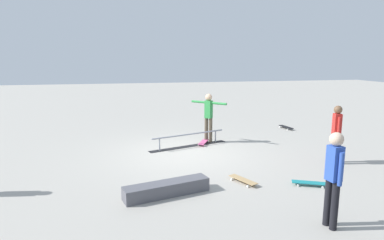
{
  "coord_description": "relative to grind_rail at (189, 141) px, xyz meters",
  "views": [
    {
      "loc": [
        1.91,
        9.73,
        2.93
      ],
      "look_at": [
        -0.26,
        -0.28,
        1.0
      ],
      "focal_mm": 30.73,
      "sensor_mm": 36.0,
      "label": 1
    }
  ],
  "objects": [
    {
      "name": "bystander_blue_shirt",
      "position": [
        -1.33,
        5.8,
        0.78
      ],
      "size": [
        0.23,
        0.39,
        1.71
      ],
      "rotation": [
        0.0,
        0.0,
        4.8
      ],
      "color": "black",
      "rests_on": "ground_plane"
    },
    {
      "name": "skate_ledge",
      "position": [
        1.28,
        3.83,
        -0.05
      ],
      "size": [
        1.94,
        0.85,
        0.3
      ],
      "primitive_type": "cube",
      "rotation": [
        0.0,
        0.0,
        0.25
      ],
      "color": "#595960",
      "rests_on": "ground_plane"
    },
    {
      "name": "skateboard_main",
      "position": [
        -0.56,
        -0.19,
        -0.12
      ],
      "size": [
        0.56,
        0.8,
        0.09
      ],
      "rotation": [
        0.0,
        0.0,
        1.08
      ],
      "color": "#E05993",
      "rests_on": "ground_plane"
    },
    {
      "name": "skater_main",
      "position": [
        -0.79,
        -0.42,
        0.81
      ],
      "size": [
        1.03,
        1.05,
        1.72
      ],
      "rotation": [
        0.0,
        0.0,
        5.49
      ],
      "color": "brown",
      "rests_on": "ground_plane"
    },
    {
      "name": "loose_skateboard_teal",
      "position": [
        -2.05,
        4.02,
        -0.12
      ],
      "size": [
        0.81,
        0.52,
        0.09
      ],
      "rotation": [
        0.0,
        0.0,
        5.85
      ],
      "color": "teal",
      "rests_on": "ground_plane"
    },
    {
      "name": "loose_skateboard_natural",
      "position": [
        -0.6,
        3.5,
        -0.12
      ],
      "size": [
        0.51,
        0.81,
        0.09
      ],
      "rotation": [
        0.0,
        0.0,
        1.99
      ],
      "color": "tan",
      "rests_on": "ground_plane"
    },
    {
      "name": "ground_plane",
      "position": [
        0.26,
        0.78,
        -0.19
      ],
      "size": [
        60.0,
        60.0,
        0.0
      ],
      "primitive_type": "plane",
      "color": "#ADA89E"
    },
    {
      "name": "loose_skateboard_black",
      "position": [
        -4.59,
        -1.9,
        -0.12
      ],
      "size": [
        0.35,
        0.82,
        0.09
      ],
      "rotation": [
        0.0,
        0.0,
        4.87
      ],
      "color": "black",
      "rests_on": "ground_plane"
    },
    {
      "name": "bystander_red_shirt",
      "position": [
        -3.67,
        2.63,
        0.74
      ],
      "size": [
        0.24,
        0.38,
        1.65
      ],
      "rotation": [
        0.0,
        0.0,
        4.47
      ],
      "color": "#2D3351",
      "rests_on": "ground_plane"
    },
    {
      "name": "grind_rail",
      "position": [
        0.0,
        0.0,
        0.0
      ],
      "size": [
        2.8,
        1.12,
        0.44
      ],
      "rotation": [
        0.0,
        0.0,
        0.32
      ],
      "color": "black",
      "rests_on": "ground_plane"
    }
  ]
}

